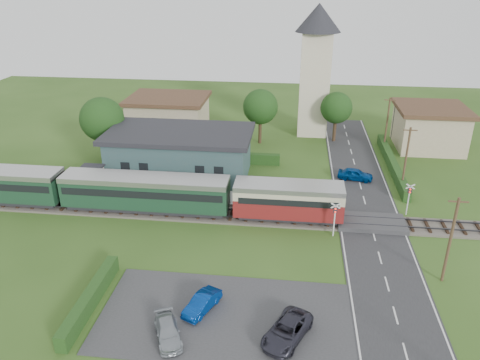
# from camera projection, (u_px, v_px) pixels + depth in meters

# --- Properties ---
(ground) EXTENTS (120.00, 120.00, 0.00)m
(ground) POSITION_uv_depth(u_px,v_px,m) (261.00, 229.00, 42.40)
(ground) COLOR #2D4C19
(railway_track) EXTENTS (76.00, 3.20, 0.49)m
(railway_track) POSITION_uv_depth(u_px,v_px,m) (263.00, 217.00, 44.16)
(railway_track) COLOR #4C443D
(railway_track) RESTS_ON ground
(road) EXTENTS (6.00, 70.00, 0.05)m
(road) POSITION_uv_depth(u_px,v_px,m) (374.00, 236.00, 41.30)
(road) COLOR #28282B
(road) RESTS_ON ground
(car_park) EXTENTS (17.00, 9.00, 0.08)m
(car_park) POSITION_uv_depth(u_px,v_px,m) (225.00, 316.00, 31.69)
(car_park) COLOR #333335
(car_park) RESTS_ON ground
(crossing_deck) EXTENTS (6.20, 3.40, 0.45)m
(crossing_deck) POSITION_uv_depth(u_px,v_px,m) (371.00, 223.00, 43.02)
(crossing_deck) COLOR #333335
(crossing_deck) RESTS_ON ground
(platform) EXTENTS (30.00, 3.00, 0.45)m
(platform) POSITION_uv_depth(u_px,v_px,m) (168.00, 196.00, 48.10)
(platform) COLOR gray
(platform) RESTS_ON ground
(equipment_hut) EXTENTS (2.30, 2.30, 2.55)m
(equipment_hut) POSITION_uv_depth(u_px,v_px,m) (92.00, 179.00, 48.34)
(equipment_hut) COLOR beige
(equipment_hut) RESTS_ON platform
(station_building) EXTENTS (16.00, 9.00, 5.30)m
(station_building) POSITION_uv_depth(u_px,v_px,m) (180.00, 153.00, 52.32)
(station_building) COLOR #2F5053
(station_building) RESTS_ON ground
(train) EXTENTS (43.20, 2.90, 3.40)m
(train) POSITION_uv_depth(u_px,v_px,m) (113.00, 190.00, 44.88)
(train) COLOR #232328
(train) RESTS_ON ground
(church_tower) EXTENTS (6.00, 6.00, 17.60)m
(church_tower) POSITION_uv_depth(u_px,v_px,m) (316.00, 61.00, 62.96)
(church_tower) COLOR beige
(church_tower) RESTS_ON ground
(house_west) EXTENTS (10.80, 8.80, 5.50)m
(house_west) POSITION_uv_depth(u_px,v_px,m) (169.00, 116.00, 65.50)
(house_west) COLOR tan
(house_west) RESTS_ON ground
(house_east) EXTENTS (8.80, 8.80, 5.50)m
(house_east) POSITION_uv_depth(u_px,v_px,m) (429.00, 127.00, 60.77)
(house_east) COLOR tan
(house_east) RESTS_ON ground
(hedge_carpark) EXTENTS (0.80, 9.00, 1.20)m
(hedge_carpark) POSITION_uv_depth(u_px,v_px,m) (90.00, 299.00, 32.49)
(hedge_carpark) COLOR #193814
(hedge_carpark) RESTS_ON ground
(hedge_roadside) EXTENTS (0.80, 18.00, 1.20)m
(hedge_roadside) POSITION_uv_depth(u_px,v_px,m) (392.00, 164.00, 55.07)
(hedge_roadside) COLOR #193814
(hedge_roadside) RESTS_ON ground
(hedge_station) EXTENTS (22.00, 0.80, 1.30)m
(hedge_station) POSITION_uv_depth(u_px,v_px,m) (190.00, 156.00, 57.24)
(hedge_station) COLOR #193814
(hedge_station) RESTS_ON ground
(tree_a) EXTENTS (5.20, 5.20, 8.00)m
(tree_a) POSITION_uv_depth(u_px,v_px,m) (102.00, 119.00, 55.02)
(tree_a) COLOR #332316
(tree_a) RESTS_ON ground
(tree_b) EXTENTS (4.60, 4.60, 7.34)m
(tree_b) POSITION_uv_depth(u_px,v_px,m) (260.00, 107.00, 61.35)
(tree_b) COLOR #332316
(tree_b) RESTS_ON ground
(tree_c) EXTENTS (4.20, 4.20, 6.78)m
(tree_c) POSITION_uv_depth(u_px,v_px,m) (336.00, 108.00, 62.22)
(tree_c) COLOR #332316
(tree_c) RESTS_ON ground
(utility_pole_b) EXTENTS (1.40, 0.22, 7.00)m
(utility_pole_b) POSITION_uv_depth(u_px,v_px,m) (450.00, 239.00, 33.93)
(utility_pole_b) COLOR #473321
(utility_pole_b) RESTS_ON ground
(utility_pole_c) EXTENTS (1.40, 0.22, 7.00)m
(utility_pole_c) POSITION_uv_depth(u_px,v_px,m) (406.00, 159.00, 48.40)
(utility_pole_c) COLOR #473321
(utility_pole_c) RESTS_ON ground
(utility_pole_d) EXTENTS (1.40, 0.22, 7.00)m
(utility_pole_d) POSITION_uv_depth(u_px,v_px,m) (387.00, 124.00, 59.25)
(utility_pole_d) COLOR #473321
(utility_pole_d) RESTS_ON ground
(crossing_signal_near) EXTENTS (0.84, 0.28, 3.28)m
(crossing_signal_near) POSITION_uv_depth(u_px,v_px,m) (335.00, 215.00, 40.45)
(crossing_signal_near) COLOR silver
(crossing_signal_near) RESTS_ON ground
(crossing_signal_far) EXTENTS (0.84, 0.28, 3.28)m
(crossing_signal_far) POSITION_uv_depth(u_px,v_px,m) (409.00, 195.00, 44.01)
(crossing_signal_far) COLOR silver
(crossing_signal_far) RESTS_ON ground
(streetlamp_west) EXTENTS (0.30, 0.30, 5.15)m
(streetlamp_west) POSITION_uv_depth(u_px,v_px,m) (107.00, 123.00, 61.63)
(streetlamp_west) COLOR #3F3F47
(streetlamp_west) RESTS_ON ground
(streetlamp_east) EXTENTS (0.30, 0.30, 5.15)m
(streetlamp_east) POSITION_uv_depth(u_px,v_px,m) (394.00, 117.00, 63.82)
(streetlamp_east) COLOR #3F3F47
(streetlamp_east) RESTS_ON ground
(car_on_road) EXTENTS (4.03, 2.20, 1.30)m
(car_on_road) POSITION_uv_depth(u_px,v_px,m) (355.00, 174.00, 52.00)
(car_on_road) COLOR navy
(car_on_road) RESTS_ON road
(car_park_blue) EXTENTS (2.46, 3.61, 1.13)m
(car_park_blue) POSITION_uv_depth(u_px,v_px,m) (202.00, 303.00, 32.03)
(car_park_blue) COLOR navy
(car_park_blue) RESTS_ON car_park
(car_park_silver) EXTENTS (2.78, 3.87, 1.04)m
(car_park_silver) POSITION_uv_depth(u_px,v_px,m) (168.00, 332.00, 29.58)
(car_park_silver) COLOR #91979E
(car_park_silver) RESTS_ON car_park
(car_park_dark) EXTENTS (3.65, 4.82, 1.22)m
(car_park_dark) POSITION_uv_depth(u_px,v_px,m) (287.00, 331.00, 29.54)
(car_park_dark) COLOR #282833
(car_park_dark) RESTS_ON car_park
(pedestrian_near) EXTENTS (0.62, 0.49, 1.49)m
(pedestrian_near) POSITION_uv_depth(u_px,v_px,m) (250.00, 193.00, 46.51)
(pedestrian_near) COLOR gray
(pedestrian_near) RESTS_ON platform
(pedestrian_far) EXTENTS (0.88, 1.00, 1.72)m
(pedestrian_far) POSITION_uv_depth(u_px,v_px,m) (121.00, 183.00, 48.29)
(pedestrian_far) COLOR gray
(pedestrian_far) RESTS_ON platform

